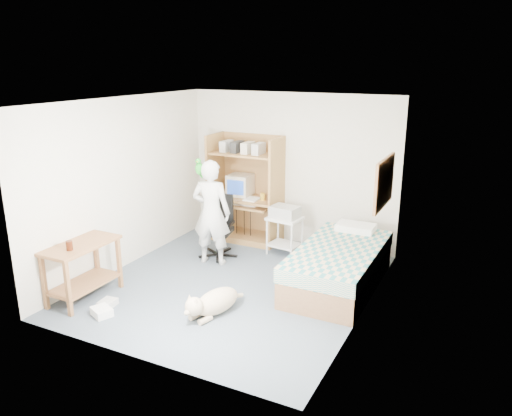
# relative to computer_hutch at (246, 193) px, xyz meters

# --- Properties ---
(floor) EXTENTS (4.00, 4.00, 0.00)m
(floor) POSITION_rel_computer_hutch_xyz_m (0.70, -1.74, -0.82)
(floor) COLOR #424D5A
(floor) RESTS_ON ground
(wall_back) EXTENTS (3.60, 0.02, 2.50)m
(wall_back) POSITION_rel_computer_hutch_xyz_m (0.70, 0.26, 0.43)
(wall_back) COLOR silver
(wall_back) RESTS_ON floor
(wall_right) EXTENTS (0.02, 4.00, 2.50)m
(wall_right) POSITION_rel_computer_hutch_xyz_m (2.50, -1.74, 0.43)
(wall_right) COLOR silver
(wall_right) RESTS_ON floor
(wall_left) EXTENTS (0.02, 4.00, 2.50)m
(wall_left) POSITION_rel_computer_hutch_xyz_m (-1.10, -1.74, 0.43)
(wall_left) COLOR silver
(wall_left) RESTS_ON floor
(ceiling) EXTENTS (3.60, 4.00, 0.02)m
(ceiling) POSITION_rel_computer_hutch_xyz_m (0.70, -1.74, 1.68)
(ceiling) COLOR white
(ceiling) RESTS_ON wall_back
(computer_hutch) EXTENTS (1.20, 0.63, 1.80)m
(computer_hutch) POSITION_rel_computer_hutch_xyz_m (0.00, 0.00, 0.00)
(computer_hutch) COLOR brown
(computer_hutch) RESTS_ON floor
(bed) EXTENTS (1.02, 2.02, 0.66)m
(bed) POSITION_rel_computer_hutch_xyz_m (2.00, -1.12, -0.53)
(bed) COLOR brown
(bed) RESTS_ON floor
(side_desk) EXTENTS (0.50, 1.00, 0.75)m
(side_desk) POSITION_rel_computer_hutch_xyz_m (-0.85, -2.94, -0.33)
(side_desk) COLOR brown
(side_desk) RESTS_ON floor
(corkboard) EXTENTS (0.04, 0.94, 0.66)m
(corkboard) POSITION_rel_computer_hutch_xyz_m (2.47, -0.84, 0.63)
(corkboard) COLOR #966A43
(corkboard) RESTS_ON wall_right
(office_chair) EXTENTS (0.54, 0.54, 0.96)m
(office_chair) POSITION_rel_computer_hutch_xyz_m (-0.03, -0.89, -0.48)
(office_chair) COLOR black
(office_chair) RESTS_ON floor
(person) EXTENTS (0.65, 0.49, 1.60)m
(person) POSITION_rel_computer_hutch_xyz_m (0.03, -1.19, -0.02)
(person) COLOR silver
(person) RESTS_ON floor
(parrot) EXTENTS (0.12, 0.21, 0.32)m
(parrot) POSITION_rel_computer_hutch_xyz_m (-0.17, -1.17, 0.65)
(parrot) COLOR #148E25
(parrot) RESTS_ON person
(dog) EXTENTS (0.48, 0.96, 0.37)m
(dog) POSITION_rel_computer_hutch_xyz_m (0.88, -2.57, -0.66)
(dog) COLOR #D0B28B
(dog) RESTS_ON floor
(printer_cart) EXTENTS (0.55, 0.46, 0.61)m
(printer_cart) POSITION_rel_computer_hutch_xyz_m (0.86, -0.35, -0.42)
(printer_cart) COLOR silver
(printer_cart) RESTS_ON floor
(printer) EXTENTS (0.45, 0.37, 0.18)m
(printer) POSITION_rel_computer_hutch_xyz_m (0.86, -0.35, -0.12)
(printer) COLOR #A6A6A2
(printer) RESTS_ON printer_cart
(crt_monitor) EXTENTS (0.40, 0.42, 0.36)m
(crt_monitor) POSITION_rel_computer_hutch_xyz_m (-0.12, 0.01, 0.13)
(crt_monitor) COLOR beige
(crt_monitor) RESTS_ON computer_hutch
(keyboard) EXTENTS (0.47, 0.21, 0.03)m
(keyboard) POSITION_rel_computer_hutch_xyz_m (0.04, -0.16, -0.15)
(keyboard) COLOR beige
(keyboard) RESTS_ON computer_hutch
(pencil_cup) EXTENTS (0.08, 0.08, 0.12)m
(pencil_cup) POSITION_rel_computer_hutch_xyz_m (0.35, -0.09, -0.00)
(pencil_cup) COLOR gold
(pencil_cup) RESTS_ON computer_hutch
(drink_glass) EXTENTS (0.08, 0.08, 0.12)m
(drink_glass) POSITION_rel_computer_hutch_xyz_m (-0.80, -3.16, -0.01)
(drink_glass) COLOR #3C1709
(drink_glass) RESTS_ON side_desk
(floor_box_a) EXTENTS (0.31, 0.28, 0.10)m
(floor_box_a) POSITION_rel_computer_hutch_xyz_m (-0.32, -3.21, -0.77)
(floor_box_a) COLOR white
(floor_box_a) RESTS_ON floor
(floor_box_b) EXTENTS (0.20, 0.24, 0.08)m
(floor_box_b) POSITION_rel_computer_hutch_xyz_m (-0.42, -3.00, -0.78)
(floor_box_b) COLOR beige
(floor_box_b) RESTS_ON floor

